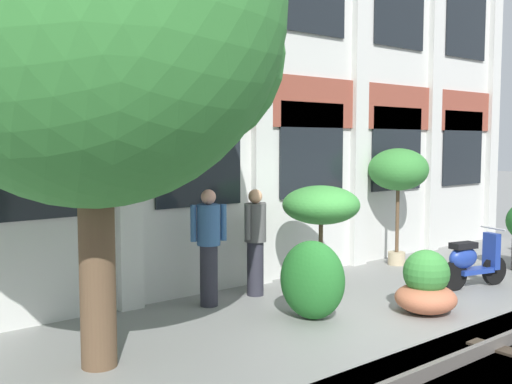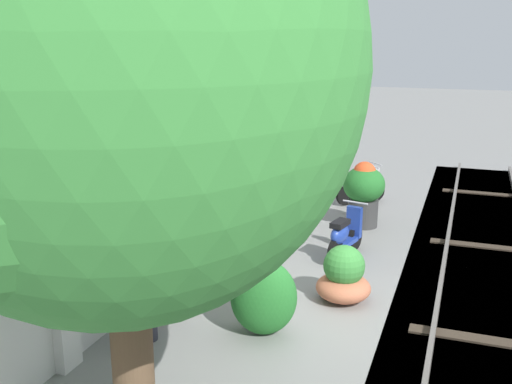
# 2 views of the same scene
# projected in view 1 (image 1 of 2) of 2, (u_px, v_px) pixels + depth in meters

# --- Properties ---
(ground_plane) EXTENTS (80.00, 80.00, 0.00)m
(ground_plane) POSITION_uv_depth(u_px,v_px,m) (385.00, 319.00, 8.13)
(ground_plane) COLOR gray
(apartment_facade) EXTENTS (15.05, 0.64, 7.88)m
(apartment_facade) POSITION_uv_depth(u_px,v_px,m) (251.00, 51.00, 10.04)
(apartment_facade) COLOR silver
(apartment_facade) RESTS_ON ground
(broadleaf_tree) EXTENTS (4.21, 4.01, 5.84)m
(broadleaf_tree) POSITION_uv_depth(u_px,v_px,m) (92.00, 17.00, 6.10)
(broadleaf_tree) COLOR brown
(broadleaf_tree) RESTS_ON ground
(potted_plant_terracotta_small) EXTENTS (1.15, 1.15, 2.27)m
(potted_plant_terracotta_small) POSITION_uv_depth(u_px,v_px,m) (398.00, 172.00, 11.54)
(potted_plant_terracotta_small) COLOR tan
(potted_plant_terracotta_small) RESTS_ON ground
(potted_plant_tall_urn) EXTENTS (1.24, 1.24, 1.70)m
(potted_plant_tall_urn) POSITION_uv_depth(u_px,v_px,m) (321.00, 207.00, 9.54)
(potted_plant_tall_urn) COLOR gray
(potted_plant_tall_urn) RESTS_ON ground
(potted_plant_wide_bowl) EXTENTS (0.86, 0.86, 0.90)m
(potted_plant_wide_bowl) POSITION_uv_depth(u_px,v_px,m) (426.00, 286.00, 8.37)
(potted_plant_wide_bowl) COLOR #B76647
(potted_plant_wide_bowl) RESTS_ON ground
(scooter_second_parked) EXTENTS (1.37, 0.58, 0.98)m
(scooter_second_parked) POSITION_uv_depth(u_px,v_px,m) (472.00, 262.00, 9.80)
(scooter_second_parked) COLOR black
(scooter_second_parked) RESTS_ON ground
(resident_by_doorway) EXTENTS (0.51, 0.34, 1.67)m
(resident_by_doorway) POSITION_uv_depth(u_px,v_px,m) (255.00, 239.00, 9.30)
(resident_by_doorway) COLOR #282833
(resident_by_doorway) RESTS_ON ground
(resident_watching_tracks) EXTENTS (0.49, 0.34, 1.71)m
(resident_watching_tracks) POSITION_uv_depth(u_px,v_px,m) (209.00, 244.00, 8.69)
(resident_watching_tracks) COLOR #282833
(resident_watching_tracks) RESTS_ON ground
(topiary_hedge) EXTENTS (0.94, 1.08, 1.07)m
(topiary_hedge) POSITION_uv_depth(u_px,v_px,m) (312.00, 280.00, 8.08)
(topiary_hedge) COLOR #236B28
(topiary_hedge) RESTS_ON ground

